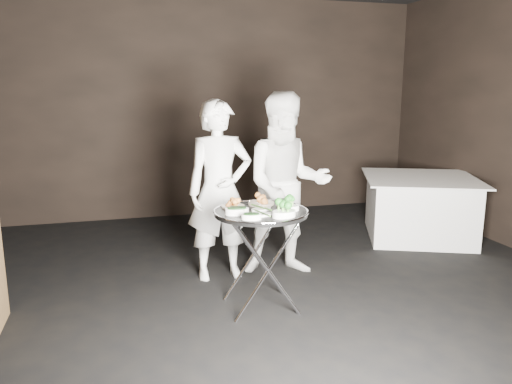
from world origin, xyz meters
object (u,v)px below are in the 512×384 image
object	(u,v)px
serving_tray	(261,212)
dining_table	(419,207)
tray_stand	(261,255)
waiter_right	(287,185)
waiter_left	(220,191)

from	to	relation	value
serving_tray	dining_table	world-z (taller)	serving_tray
tray_stand	waiter_right	xyz separation A→B (m)	(0.46, 0.71, 0.43)
serving_tray	waiter_right	bearing A→B (deg)	57.02
tray_stand	serving_tray	world-z (taller)	serving_tray
tray_stand	waiter_left	bearing A→B (deg)	103.32
waiter_right	dining_table	xyz separation A→B (m)	(1.93, 0.70, -0.51)
serving_tray	dining_table	size ratio (longest dim) A/B	0.59
tray_stand	waiter_right	distance (m)	0.94
serving_tray	dining_table	xyz separation A→B (m)	(2.39, 1.40, -0.44)
tray_stand	waiter_left	xyz separation A→B (m)	(-0.18, 0.77, 0.39)
dining_table	waiter_right	bearing A→B (deg)	-160.21
waiter_left	waiter_right	distance (m)	0.64
serving_tray	waiter_left	bearing A→B (deg)	103.32
serving_tray	waiter_right	xyz separation A→B (m)	(0.46, 0.71, 0.06)
waiter_left	dining_table	xyz separation A→B (m)	(2.57, 0.63, -0.47)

